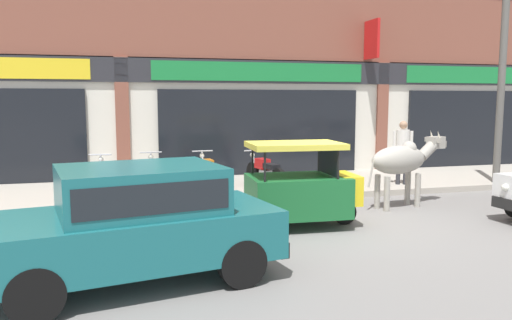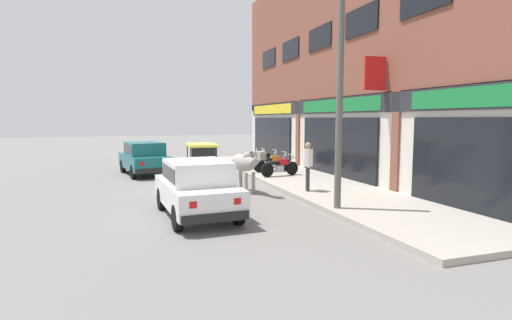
{
  "view_description": "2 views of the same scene",
  "coord_description": "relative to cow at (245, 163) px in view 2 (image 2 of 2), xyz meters",
  "views": [
    {
      "loc": [
        -3.87,
        -8.19,
        2.27
      ],
      "look_at": [
        -1.39,
        1.0,
        1.12
      ],
      "focal_mm": 35.0,
      "sensor_mm": 36.0,
      "label": 1
    },
    {
      "loc": [
        14.68,
        -2.84,
        2.52
      ],
      "look_at": [
        3.11,
        1.0,
        1.24
      ],
      "focal_mm": 28.0,
      "sensor_mm": 36.0,
      "label": 2
    }
  ],
  "objects": [
    {
      "name": "ground_plane",
      "position": [
        -1.8,
        -1.03,
        -1.01
      ],
      "size": [
        90.0,
        90.0,
        0.0
      ],
      "primitive_type": "plane",
      "color": "slate"
    },
    {
      "name": "sidewalk",
      "position": [
        -1.8,
        2.86,
        -0.93
      ],
      "size": [
        19.0,
        3.37,
        0.14
      ],
      "primitive_type": "cube",
      "color": "#A8A093",
      "rests_on": "ground"
    },
    {
      "name": "shop_building",
      "position": [
        -1.8,
        4.8,
        3.85
      ],
      "size": [
        23.0,
        1.4,
        10.11
      ],
      "color": "brown",
      "rests_on": "ground"
    },
    {
      "name": "cow",
      "position": [
        0.0,
        0.0,
        0.0
      ],
      "size": [
        2.12,
        0.88,
        1.61
      ],
      "color": "#9E998E",
      "rests_on": "ground"
    },
    {
      "name": "car_0",
      "position": [
        -5.54,
        -3.02,
        -0.19
      ],
      "size": [
        3.79,
        2.2,
        1.46
      ],
      "color": "black",
      "rests_on": "ground"
    },
    {
      "name": "car_1",
      "position": [
        2.87,
        -2.14,
        -0.19
      ],
      "size": [
        3.69,
        1.82,
        1.46
      ],
      "color": "black",
      "rests_on": "ground"
    },
    {
      "name": "auto_rickshaw",
      "position": [
        -2.61,
        -0.97,
        -0.35
      ],
      "size": [
        2.02,
        1.24,
        1.52
      ],
      "color": "black",
      "rests_on": "ground"
    },
    {
      "name": "motorcycle_0",
      "position": [
        -6.29,
        2.23,
        -0.48
      ],
      "size": [
        0.63,
        1.8,
        0.88
      ],
      "color": "black",
      "rests_on": "sidewalk"
    },
    {
      "name": "motorcycle_1",
      "position": [
        -5.0,
        2.41,
        -0.48
      ],
      "size": [
        0.52,
        1.81,
        0.88
      ],
      "color": "black",
      "rests_on": "sidewalk"
    },
    {
      "name": "motorcycle_2",
      "position": [
        -3.7,
        2.41,
        -0.48
      ],
      "size": [
        0.52,
        1.81,
        0.88
      ],
      "color": "black",
      "rests_on": "sidewalk"
    },
    {
      "name": "motorcycle_3",
      "position": [
        -2.35,
        2.23,
        -0.48
      ],
      "size": [
        0.65,
        1.78,
        0.88
      ],
      "color": "black",
      "rests_on": "sidewalk"
    },
    {
      "name": "pedestrian",
      "position": [
        1.12,
        1.82,
        0.12
      ],
      "size": [
        0.48,
        0.32,
        1.6
      ],
      "color": "#2D2D33",
      "rests_on": "sidewalk"
    },
    {
      "name": "utility_pole",
      "position": [
        3.66,
        1.47,
        1.8
      ],
      "size": [
        0.18,
        0.18,
        5.33
      ],
      "primitive_type": "cylinder",
      "color": "#595651",
      "rests_on": "sidewalk"
    }
  ]
}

